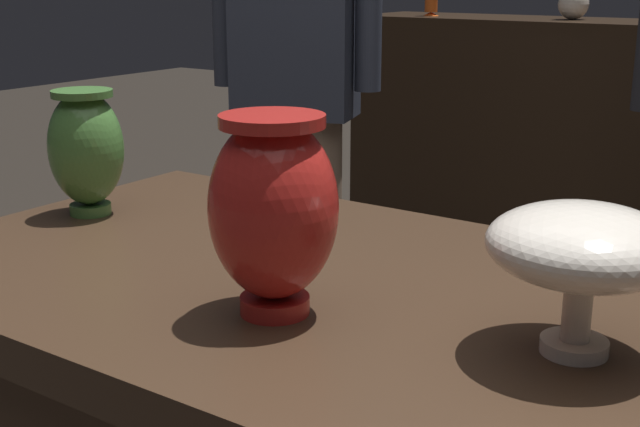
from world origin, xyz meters
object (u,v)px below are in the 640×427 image
(vase_centerpiece, at_px, (273,208))
(vase_left_accent, at_px, (583,248))
(vase_tall_behind, at_px, (86,148))
(visitor_near_left, at_px, (295,63))

(vase_centerpiece, bearing_deg, vase_left_accent, 15.80)
(vase_tall_behind, height_order, vase_left_accent, vase_tall_behind)
(vase_centerpiece, distance_m, visitor_near_left, 1.48)
(vase_tall_behind, distance_m, vase_left_accent, 0.77)
(vase_centerpiece, xyz_separation_m, visitor_near_left, (-0.86, 1.20, -0.00))
(vase_centerpiece, distance_m, vase_tall_behind, 0.49)
(visitor_near_left, bearing_deg, vase_left_accent, 117.36)
(vase_tall_behind, relative_size, vase_left_accent, 1.04)
(vase_tall_behind, bearing_deg, vase_left_accent, -4.97)
(vase_tall_behind, bearing_deg, visitor_near_left, 110.29)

